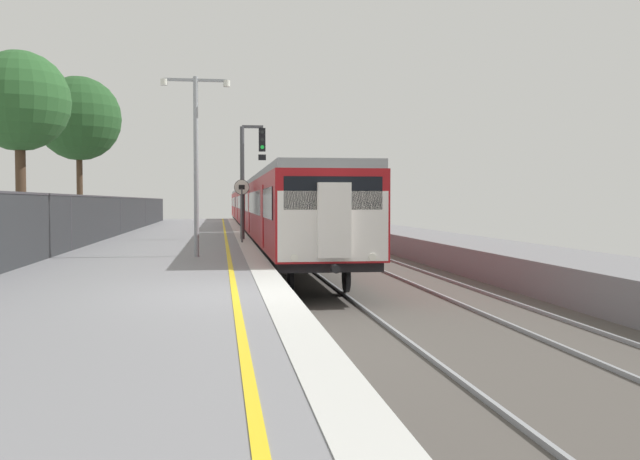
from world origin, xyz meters
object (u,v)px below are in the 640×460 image
(platform_lamp_mid, at_px, (196,150))
(background_tree_centre, at_px, (80,121))
(signal_gantry, at_px, (249,168))
(commuter_train_at_platform, at_px, (260,207))
(background_tree_left, at_px, (18,105))
(speed_limit_sign, at_px, (242,202))

(platform_lamp_mid, distance_m, background_tree_centre, 17.40)
(signal_gantry, bearing_deg, commuter_train_at_platform, 85.26)
(signal_gantry, xyz_separation_m, background_tree_left, (-8.59, -2.85, 2.13))
(platform_lamp_mid, bearing_deg, background_tree_left, 135.65)
(signal_gantry, height_order, speed_limit_sign, signal_gantry)
(platform_lamp_mid, relative_size, background_tree_centre, 0.67)
(signal_gantry, height_order, platform_lamp_mid, platform_lamp_mid)
(commuter_train_at_platform, height_order, speed_limit_sign, commuter_train_at_platform)
(commuter_train_at_platform, relative_size, background_tree_left, 8.83)
(speed_limit_sign, relative_size, background_tree_left, 0.35)
(signal_gantry, xyz_separation_m, background_tree_centre, (-8.19, 6.65, 2.61))
(background_tree_centre, bearing_deg, background_tree_left, -92.41)
(platform_lamp_mid, bearing_deg, commuter_train_at_platform, 82.88)
(platform_lamp_mid, height_order, background_tree_left, background_tree_left)
(commuter_train_at_platform, height_order, background_tree_centre, background_tree_centre)
(speed_limit_sign, distance_m, background_tree_centre, 12.70)
(commuter_train_at_platform, distance_m, platform_lamp_mid, 27.36)
(background_tree_left, bearing_deg, background_tree_centre, 87.59)
(speed_limit_sign, xyz_separation_m, platform_lamp_mid, (-1.54, -6.87, 1.54))
(commuter_train_at_platform, height_order, background_tree_left, background_tree_left)
(commuter_train_at_platform, xyz_separation_m, background_tree_centre, (-9.65, -11.06, 4.39))
(speed_limit_sign, bearing_deg, signal_gantry, 81.42)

